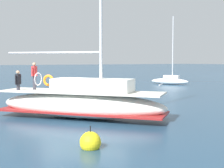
{
  "coord_description": "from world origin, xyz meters",
  "views": [
    {
      "loc": [
        17.66,
        -6.69,
        3.17
      ],
      "look_at": [
        1.79,
        2.5,
        1.8
      ],
      "focal_mm": 50.98,
      "sensor_mm": 36.0,
      "label": 1
    }
  ],
  "objects": [
    {
      "name": "main_sailboat",
      "position": [
        1.84,
        0.55,
        0.9
      ],
      "size": [
        8.76,
        8.18,
        12.43
      ],
      "color": "white",
      "rests_on": "ground"
    },
    {
      "name": "mooring_buoy",
      "position": [
        7.56,
        -1.74,
        0.23
      ],
      "size": [
        0.77,
        0.77,
        0.99
      ],
      "color": "yellow",
      "rests_on": "ground"
    },
    {
      "name": "ground_plane",
      "position": [
        0.0,
        0.0,
        0.0
      ],
      "size": [
        400.0,
        400.0,
        0.0
      ],
      "primitive_type": "plane",
      "color": "navy"
    },
    {
      "name": "moored_sloop_near",
      "position": [
        -14.51,
        20.7,
        0.58
      ],
      "size": [
        4.95,
        3.54,
        8.85
      ],
      "color": "white",
      "rests_on": "ground"
    }
  ]
}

